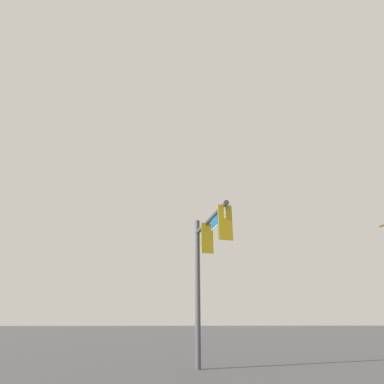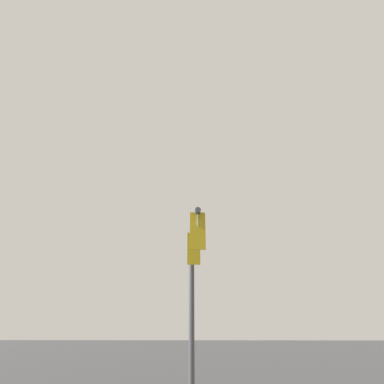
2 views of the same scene
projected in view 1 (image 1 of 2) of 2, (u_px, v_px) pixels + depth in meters
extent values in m
cylinder|color=#47474C|center=(198.00, 288.00, 13.31)|extent=(0.24, 0.24, 6.28)
cylinder|color=#47474C|center=(210.00, 220.00, 12.52)|extent=(4.04, 0.77, 0.20)
cube|color=gold|center=(207.00, 238.00, 12.63)|extent=(0.10, 0.52, 1.30)
cube|color=#144719|center=(206.00, 239.00, 12.80)|extent=(0.40, 0.37, 1.10)
cylinder|color=#144719|center=(206.00, 225.00, 13.04)|extent=(0.04, 0.04, 0.12)
cylinder|color=#340503|center=(204.00, 233.00, 13.11)|extent=(0.06, 0.22, 0.22)
cylinder|color=#392D05|center=(205.00, 240.00, 12.97)|extent=(0.06, 0.22, 0.22)
cylinder|color=green|center=(205.00, 248.00, 12.84)|extent=(0.06, 0.22, 0.22)
cube|color=gold|center=(225.00, 222.00, 10.65)|extent=(0.10, 0.52, 1.30)
cube|color=#144719|center=(224.00, 224.00, 10.81)|extent=(0.40, 0.37, 1.10)
cylinder|color=#144719|center=(223.00, 208.00, 11.06)|extent=(0.04, 0.04, 0.12)
cylinder|color=#340503|center=(221.00, 217.00, 11.12)|extent=(0.06, 0.22, 0.22)
cylinder|color=#392D05|center=(222.00, 225.00, 10.99)|extent=(0.06, 0.22, 0.22)
cylinder|color=green|center=(222.00, 234.00, 10.86)|extent=(0.06, 0.22, 0.22)
cube|color=#0A4C7F|center=(218.00, 219.00, 11.49)|extent=(1.59, 0.27, 0.40)
cube|color=white|center=(218.00, 219.00, 11.49)|extent=(1.65, 0.26, 0.46)
cylinder|color=gray|center=(381.00, 224.00, 22.07)|extent=(0.08, 0.08, 0.16)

